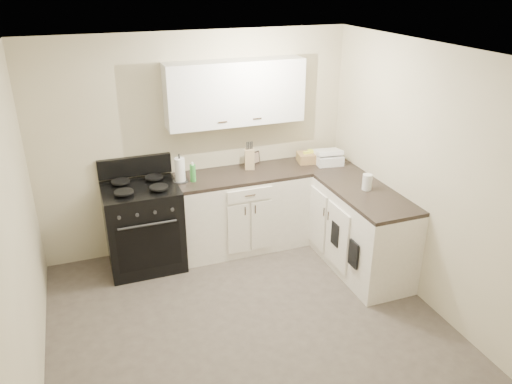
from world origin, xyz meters
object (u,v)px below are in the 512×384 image
object	(u,v)px
knife_block	(250,159)
paper_towel	(180,170)
stove	(144,228)
countertop_grill	(328,159)
wicker_basket	(312,157)

from	to	relation	value
knife_block	paper_towel	xyz separation A→B (m)	(-0.84, -0.10, 0.01)
stove	knife_block	size ratio (longest dim) A/B	4.05
stove	paper_towel	distance (m)	0.76
knife_block	countertop_grill	world-z (taller)	knife_block
paper_towel	wicker_basket	xyz separation A→B (m)	(1.63, 0.06, -0.08)
stove	wicker_basket	bearing A→B (deg)	2.65
knife_block	paper_towel	bearing A→B (deg)	-156.78
wicker_basket	knife_block	bearing A→B (deg)	177.29
paper_towel	wicker_basket	world-z (taller)	paper_towel
paper_towel	countertop_grill	world-z (taller)	paper_towel
stove	countertop_grill	world-z (taller)	countertop_grill
paper_towel	countertop_grill	size ratio (longest dim) A/B	0.88
stove	paper_towel	size ratio (longest dim) A/B	3.61
knife_block	stove	bearing A→B (deg)	-157.77
knife_block	wicker_basket	bearing A→B (deg)	13.64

